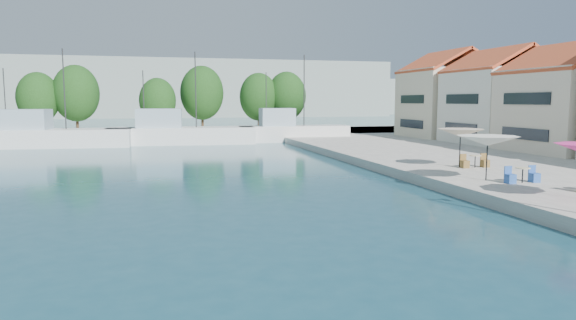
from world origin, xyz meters
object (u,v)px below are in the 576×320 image
object	(u,v)px
trawler_04	(291,132)
trawler_03	(178,134)
umbrella_cream	(461,133)
umbrella_white	(488,141)
trawler_02	(45,137)

from	to	relation	value
trawler_04	trawler_03	bearing A→B (deg)	-176.58
umbrella_cream	umbrella_white	bearing A→B (deg)	-109.04
trawler_02	umbrella_white	bearing A→B (deg)	-46.10
trawler_04	umbrella_white	distance (m)	34.15
trawler_03	trawler_04	bearing A→B (deg)	6.39
trawler_03	trawler_04	world-z (taller)	same
trawler_03	umbrella_cream	world-z (taller)	trawler_03
trawler_02	trawler_04	xyz separation A→B (m)	(25.63, 0.90, 0.00)
umbrella_white	umbrella_cream	bearing A→B (deg)	70.96
trawler_02	trawler_04	bearing A→B (deg)	6.91
trawler_04	umbrella_cream	bearing A→B (deg)	-82.69
trawler_03	trawler_02	bearing A→B (deg)	-173.55
trawler_02	umbrella_white	distance (m)	42.73
trawler_04	umbrella_white	size ratio (longest dim) A/B	4.07
umbrella_cream	trawler_02	bearing A→B (deg)	135.50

